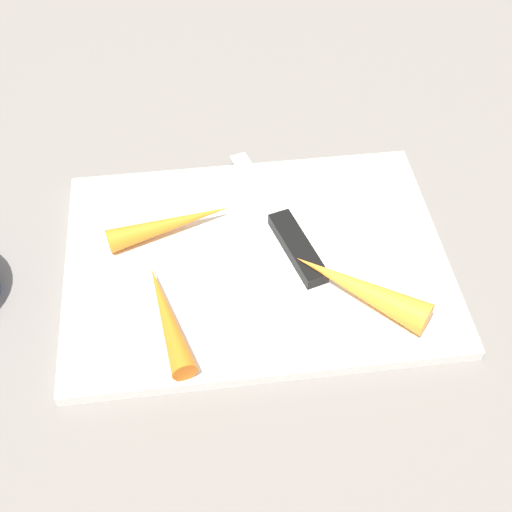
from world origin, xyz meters
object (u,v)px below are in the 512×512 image
(knife, at_px, (292,242))
(carrot_longest, at_px, (359,288))
(carrot_shortest, at_px, (167,316))
(cutting_board, at_px, (256,260))
(carrot_medium, at_px, (171,224))

(knife, height_order, carrot_longest, carrot_longest)
(carrot_shortest, relative_size, carrot_longest, 0.92)
(knife, height_order, carrot_shortest, carrot_shortest)
(cutting_board, xyz_separation_m, carrot_shortest, (0.09, 0.07, 0.02))
(cutting_board, height_order, carrot_shortest, carrot_shortest)
(cutting_board, distance_m, carrot_longest, 0.11)
(cutting_board, bearing_deg, carrot_longest, 144.58)
(carrot_longest, bearing_deg, carrot_medium, 7.57)
(cutting_board, bearing_deg, carrot_medium, -27.76)
(carrot_shortest, bearing_deg, knife, -70.50)
(knife, xyz_separation_m, carrot_medium, (0.11, -0.03, 0.01))
(carrot_longest, bearing_deg, cutting_board, 4.06)
(carrot_shortest, distance_m, carrot_longest, 0.17)
(knife, bearing_deg, cutting_board, 87.89)
(cutting_board, relative_size, carrot_longest, 2.78)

